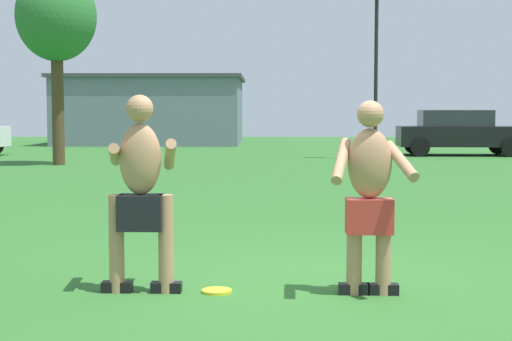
{
  "coord_description": "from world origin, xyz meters",
  "views": [
    {
      "loc": [
        -0.56,
        -6.94,
        1.54
      ],
      "look_at": [
        -0.66,
        0.62,
        0.97
      ],
      "focal_mm": 54.84,
      "sensor_mm": 36.0,
      "label": 1
    }
  ],
  "objects": [
    {
      "name": "player_in_black",
      "position": [
        -1.63,
        -0.37,
        0.89
      ],
      "size": [
        0.69,
        0.59,
        1.68
      ],
      "color": "black",
      "rests_on": "ground_plane"
    },
    {
      "name": "player_near",
      "position": [
        0.3,
        -0.43,
        0.86
      ],
      "size": [
        0.71,
        0.55,
        1.63
      ],
      "color": "black",
      "rests_on": "ground_plane"
    },
    {
      "name": "ground_plane",
      "position": [
        0.0,
        0.0,
        0.0
      ],
      "size": [
        80.0,
        80.0,
        0.0
      ],
      "primitive_type": "plane",
      "color": "#2D6628"
    },
    {
      "name": "lamp_post",
      "position": [
        2.93,
        18.16,
        3.33
      ],
      "size": [
        0.6,
        0.24,
        5.39
      ],
      "color": "black",
      "rests_on": "ground_plane"
    },
    {
      "name": "frisbee",
      "position": [
        -0.98,
        -0.38,
        0.01
      ],
      "size": [
        0.26,
        0.26,
        0.03
      ],
      "primitive_type": "cylinder",
      "color": "yellow",
      "rests_on": "ground_plane"
    },
    {
      "name": "tree_left_field",
      "position": [
        -6.53,
        15.41,
        4.16
      ],
      "size": [
        2.28,
        2.28,
        5.52
      ],
      "color": "#4C3823",
      "rests_on": "ground_plane"
    },
    {
      "name": "outbuilding_behind_lot",
      "position": [
        -5.95,
        30.28,
        1.59
      ],
      "size": [
        8.6,
        7.07,
        3.18
      ],
      "color": "slate",
      "rests_on": "ground_plane"
    },
    {
      "name": "car_black_near_post",
      "position": [
        6.17,
        20.44,
        0.82
      ],
      "size": [
        4.39,
        2.22,
        1.58
      ],
      "color": "black",
      "rests_on": "ground_plane"
    }
  ]
}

